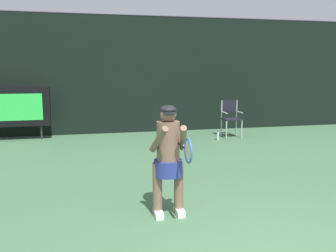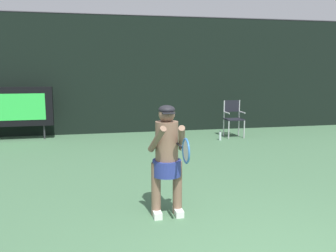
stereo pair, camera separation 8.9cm
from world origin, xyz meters
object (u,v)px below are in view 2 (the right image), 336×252
scoreboard (12,107)px  tennis_racket (185,150)px  tennis_player (167,155)px  umpire_chair (233,116)px  water_bottle (220,136)px

scoreboard → tennis_racket: scoreboard is taller
tennis_racket → tennis_player: bearing=97.9°
scoreboard → umpire_chair: scoreboard is taller
umpire_chair → water_bottle: umpire_chair is taller
umpire_chair → tennis_player: tennis_player is taller
scoreboard → tennis_player: 6.87m
umpire_chair → tennis_racket: size_ratio=1.79×
tennis_racket → scoreboard: bearing=112.0°
water_bottle → umpire_chair: bearing=36.8°
scoreboard → umpire_chair: (6.28, -0.83, -0.33)m
tennis_player → tennis_racket: tennis_player is taller
scoreboard → tennis_player: size_ratio=1.44×
scoreboard → tennis_player: bearing=-62.6°
tennis_player → tennis_racket: 0.58m
water_bottle → scoreboard: bearing=167.7°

